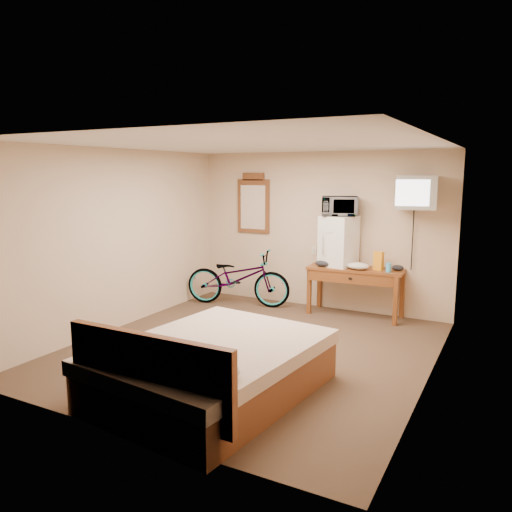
# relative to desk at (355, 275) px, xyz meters

# --- Properties ---
(room) EXTENTS (4.60, 4.64, 2.50)m
(room) POSITION_rel_desk_xyz_m (-0.69, -2.00, 0.61)
(room) COLOR #493724
(room) RESTS_ON ground
(desk) EXTENTS (1.45, 0.63, 0.75)m
(desk) POSITION_rel_desk_xyz_m (0.00, 0.00, 0.00)
(desk) COLOR brown
(desk) RESTS_ON floor
(mini_fridge) EXTENTS (0.57, 0.55, 0.77)m
(mini_fridge) POSITION_rel_desk_xyz_m (-0.29, 0.05, 0.50)
(mini_fridge) COLOR white
(mini_fridge) RESTS_ON desk
(microwave) EXTENTS (0.63, 0.53, 0.30)m
(microwave) POSITION_rel_desk_xyz_m (-0.29, 0.05, 1.03)
(microwave) COLOR white
(microwave) RESTS_ON mini_fridge
(snack_bag) EXTENTS (0.15, 0.11, 0.27)m
(snack_bag) POSITION_rel_desk_xyz_m (0.34, 0.02, 0.25)
(snack_bag) COLOR orange
(snack_bag) RESTS_ON desk
(blue_cup) EXTENTS (0.08, 0.08, 0.13)m
(blue_cup) POSITION_rel_desk_xyz_m (0.52, -0.07, 0.18)
(blue_cup) COLOR #46BAEE
(blue_cup) RESTS_ON desk
(cloth_cream) EXTENTS (0.34, 0.26, 0.10)m
(cloth_cream) POSITION_rel_desk_xyz_m (0.07, -0.08, 0.17)
(cloth_cream) COLOR beige
(cloth_cream) RESTS_ON desk
(cloth_dark_a) EXTENTS (0.26, 0.19, 0.10)m
(cloth_dark_a) POSITION_rel_desk_xyz_m (-0.47, -0.11, 0.16)
(cloth_dark_a) COLOR black
(cloth_dark_a) RESTS_ON desk
(cloth_dark_b) EXTENTS (0.18, 0.14, 0.08)m
(cloth_dark_b) POSITION_rel_desk_xyz_m (0.61, 0.11, 0.15)
(cloth_dark_b) COLOR black
(cloth_dark_b) RESTS_ON desk
(crt_television) EXTENTS (0.62, 0.65, 0.47)m
(crt_television) POSITION_rel_desk_xyz_m (0.82, 0.02, 1.26)
(crt_television) COLOR black
(crt_television) RESTS_ON room
(wall_mirror) EXTENTS (0.60, 0.04, 1.01)m
(wall_mirror) POSITION_rel_desk_xyz_m (-1.89, 0.27, 1.01)
(wall_mirror) COLOR brown
(wall_mirror) RESTS_ON room
(bicycle) EXTENTS (1.84, 0.99, 0.92)m
(bicycle) POSITION_rel_desk_xyz_m (-1.89, -0.25, -0.18)
(bicycle) COLOR black
(bicycle) RESTS_ON floor
(bed) EXTENTS (1.90, 2.38, 0.90)m
(bed) POSITION_rel_desk_xyz_m (-0.42, -3.37, -0.34)
(bed) COLOR brown
(bed) RESTS_ON floor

